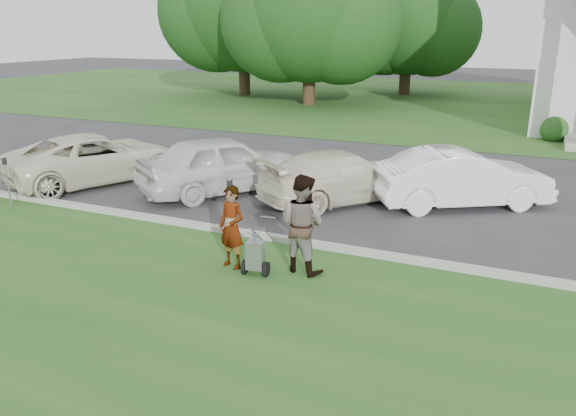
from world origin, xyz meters
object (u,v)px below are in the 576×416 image
Objects in this scene: person_left at (232,228)px; tree_back at (408,23)px; person_right at (302,224)px; parking_meter_near at (230,204)px; parking_meter_far at (7,176)px; car_b at (223,164)px; car_c at (342,176)px; tree_far at (243,8)px; striping_cart at (256,256)px; car_a at (96,158)px; tree_left at (310,16)px; car_d at (461,178)px.

tree_back is at bearing 111.24° from person_left.
parking_meter_near is (-1.93, 0.67, -0.03)m from person_right.
parking_meter_far is 5.62m from car_b.
person_right is 2.05m from parking_meter_near.
parking_meter_near is 0.31× the size of car_c.
tree_far is at bearing -18.80° from car_c.
striping_cart is 0.20× the size of car_a.
person_left is 8.01m from car_a.
car_b is at bearing 136.37° from person_left.
tree_left is 7.24× the size of parking_meter_near.
striping_cart is 7.84m from parking_meter_far.
tree_back is at bearing 83.42° from parking_meter_far.
car_a is at bearing -72.99° from tree_far.
car_a is (6.75, -22.07, -4.96)m from tree_far.
parking_meter_near is at bearing 156.90° from car_b.
tree_back reaches higher than car_c.
person_right is at bearing -3.92° from parking_meter_far.
car_c is 1.03× the size of car_d.
tree_far is at bearing -48.60° from car_a.
tree_far is 30.29m from striping_cart.
person_left is at bearing -83.21° from tree_back.
car_d is at bearing -56.80° from tree_left.
car_c reaches higher than striping_cart.
person_left is (-0.58, 0.14, 0.43)m from striping_cart.
person_left is at bearing 156.53° from car_b.
person_left is at bearing -71.53° from tree_left.
car_c is (7.44, 1.14, -0.05)m from car_a.
striping_cart is 5.82m from car_b.
tree_far is 11.22m from tree_back.
tree_back is 26.79m from car_b.
person_left is 7.23m from parking_meter_far.
car_d is at bearing -74.01° from tree_back.
person_right is 4.79m from car_c.
person_right is 5.87m from car_b.
tree_far reaches higher than tree_back.
tree_far is 6.08× the size of person_right.
striping_cart is 0.21× the size of car_b.
car_b is 3.38m from car_c.
striping_cart is at bearing 122.67° from car_d.
person_right is (0.72, 0.54, 0.56)m from striping_cart.
person_left is 1.21× the size of parking_meter_far.
tree_left is 23.46m from parking_meter_near.
car_c is at bearing -146.90° from car_a.
striping_cart is 0.73m from person_left.
car_b is (0.86, -26.49, -3.91)m from tree_back.
tree_back is (4.00, 8.00, -0.38)m from tree_left.
parking_meter_far is 0.26× the size of car_a.
person_right reaches higher than person_left.
car_c is (14.19, -20.93, -5.01)m from tree_far.
car_a is 10.62m from car_d.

